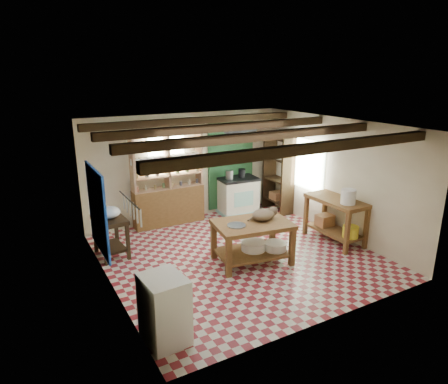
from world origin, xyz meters
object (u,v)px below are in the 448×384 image
prep_table (111,237)px  cat (264,215)px  right_counter (335,220)px  work_table (252,242)px  white_cabinet (164,309)px  stove (238,196)px

prep_table → cat: bearing=-35.1°
right_counter → cat: size_ratio=2.85×
work_table → white_cabinet: 2.71m
white_cabinet → right_counter: bearing=12.8°
work_table → right_counter: right_counter is taller
work_table → right_counter: 2.08m
stove → right_counter: 2.69m
white_cabinet → stove: bearing=43.7°
work_table → cat: cat is taller
prep_table → white_cabinet: size_ratio=0.84×
prep_table → stove: bearing=11.2°
white_cabinet → right_counter: right_counter is taller
stove → prep_table: 3.61m
work_table → right_counter: size_ratio=1.06×
white_cabinet → cat: cat is taller
cat → work_table: bearing=-178.7°
stove → right_counter: bearing=-66.3°
work_table → right_counter: bearing=7.4°
stove → cat: bearing=-106.2°
work_table → white_cabinet: size_ratio=1.49×
cat → stove: bearing=68.0°
work_table → prep_table: 2.78m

